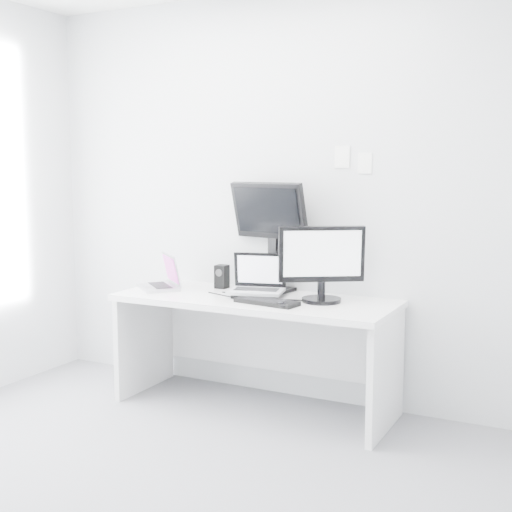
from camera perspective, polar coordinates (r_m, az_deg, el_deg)
name	(u,v)px	position (r m, az deg, el deg)	size (l,w,h in m)	color
ground	(138,486)	(3.60, -9.74, -18.34)	(3.60, 3.60, 0.00)	slate
back_wall	(278,198)	(4.62, 1.87, 4.85)	(3.60, 3.60, 0.00)	silver
desk	(255,353)	(4.47, -0.11, -8.06)	(1.80, 0.70, 0.73)	white
macbook	(158,271)	(4.72, -8.15, -1.21)	(0.33, 0.25, 0.25)	#B1B1B6
speaker	(222,277)	(4.71, -2.85, -1.72)	(0.08, 0.08, 0.16)	black
dell_laptop	(256,275)	(4.37, 0.00, -1.61)	(0.34, 0.26, 0.28)	#ACAFB3
rear_monitor	(271,235)	(4.56, 1.26, 1.72)	(0.55, 0.20, 0.75)	black
samsung_monitor	(322,263)	(4.22, 5.50, -0.57)	(0.53, 0.24, 0.49)	black
keyboard	(267,302)	(4.17, 0.90, -3.82)	(0.40, 0.14, 0.03)	black
mouse	(283,305)	(4.06, 2.26, -4.10)	(0.10, 0.07, 0.03)	black
wall_note_0	(342,157)	(4.44, 7.17, 8.18)	(0.10, 0.00, 0.14)	white
wall_note_1	(365,163)	(4.39, 9.02, 7.63)	(0.09, 0.00, 0.13)	white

